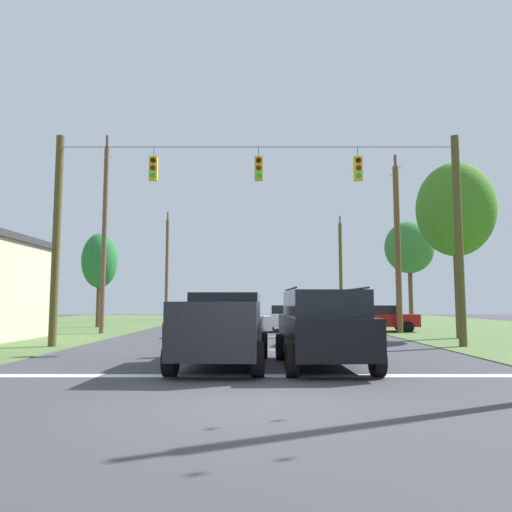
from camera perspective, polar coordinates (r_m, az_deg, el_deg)
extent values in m
plane|color=#3D3D42|center=(8.38, -0.26, -17.14)|extent=(120.00, 120.00, 0.00)
cube|color=white|center=(11.30, -0.15, -14.12)|extent=(12.95, 0.45, 0.01)
cube|color=white|center=(17.26, -0.04, -11.16)|extent=(2.50, 0.15, 0.01)
cube|color=white|center=(23.84, 0.01, -9.62)|extent=(2.50, 0.15, 0.01)
cube|color=white|center=(31.30, 0.05, -8.66)|extent=(2.50, 0.15, 0.01)
cube|color=white|center=(37.64, 0.07, -8.15)|extent=(2.50, 0.15, 0.01)
cylinder|color=#4D4621|center=(19.92, -22.61, 1.84)|extent=(0.30, 0.30, 8.21)
cylinder|color=#4D4621|center=(19.96, 23.25, 1.85)|extent=(0.30, 0.30, 8.21)
cylinder|color=black|center=(19.20, 0.34, 12.91)|extent=(15.53, 0.02, 0.02)
cylinder|color=black|center=(19.55, -11.97, 12.07)|extent=(0.02, 0.02, 0.40)
cube|color=yellow|center=(19.36, -12.01, 10.17)|extent=(0.32, 0.24, 0.95)
cylinder|color=#310503|center=(19.31, -12.08, 11.13)|extent=(0.20, 0.04, 0.20)
cylinder|color=#352203|center=(19.23, -12.10, 10.27)|extent=(0.20, 0.04, 0.20)
cylinder|color=green|center=(19.15, -12.12, 9.41)|extent=(0.20, 0.04, 0.20)
cylinder|color=black|center=(19.14, 0.46, 12.35)|extent=(0.02, 0.02, 0.40)
cube|color=yellow|center=(18.94, 0.46, 10.40)|extent=(0.32, 0.24, 0.95)
cylinder|color=#310503|center=(18.89, 0.47, 11.38)|extent=(0.20, 0.04, 0.20)
cylinder|color=#352203|center=(18.80, 0.47, 10.51)|extent=(0.20, 0.04, 0.20)
cylinder|color=green|center=(18.72, 0.47, 9.62)|extent=(0.20, 0.04, 0.20)
cylinder|color=black|center=(19.55, 12.21, 12.08)|extent=(0.02, 0.02, 0.40)
cube|color=yellow|center=(19.36, 12.25, 10.18)|extent=(0.32, 0.24, 0.95)
cylinder|color=#310503|center=(19.31, 12.32, 11.13)|extent=(0.20, 0.04, 0.20)
cylinder|color=#352203|center=(19.22, 12.34, 10.28)|extent=(0.20, 0.04, 0.20)
cylinder|color=green|center=(19.14, 12.36, 9.41)|extent=(0.20, 0.04, 0.20)
cube|color=black|center=(12.90, -3.78, -9.38)|extent=(2.23, 5.48, 0.85)
cube|color=black|center=(13.52, -3.45, -5.92)|extent=(1.93, 1.98, 0.70)
cube|color=black|center=(11.69, -9.12, -6.52)|extent=(0.20, 2.38, 0.45)
cube|color=black|center=(11.46, 0.19, -6.61)|extent=(0.20, 2.38, 0.45)
cube|color=black|center=(10.25, -5.42, -6.71)|extent=(1.96, 0.19, 0.45)
cylinder|color=black|center=(14.88, -6.88, -10.48)|extent=(0.31, 0.81, 0.80)
cylinder|color=black|center=(14.69, 0.97, -10.59)|extent=(0.31, 0.81, 0.80)
cylinder|color=black|center=(11.30, -10.02, -12.01)|extent=(0.31, 0.81, 0.80)
cylinder|color=black|center=(11.04, 0.40, -12.24)|extent=(0.31, 0.81, 0.80)
cube|color=black|center=(12.77, 8.11, -9.24)|extent=(2.07, 4.85, 0.95)
cube|color=black|center=(12.59, 8.18, -5.65)|extent=(1.88, 3.25, 0.65)
cylinder|color=black|center=(12.49, 4.29, -3.97)|extent=(0.12, 2.72, 0.05)
cylinder|color=black|center=(12.76, 11.93, -3.90)|extent=(0.12, 2.72, 0.05)
cylinder|color=black|center=(14.30, 3.13, -10.80)|extent=(0.28, 0.77, 0.76)
cylinder|color=black|center=(14.58, 10.92, -10.60)|extent=(0.28, 0.77, 0.76)
cylinder|color=black|center=(11.07, 4.46, -12.31)|extent=(0.28, 0.77, 0.76)
cylinder|color=black|center=(11.43, 14.45, -11.94)|extent=(0.28, 0.77, 0.76)
cube|color=silver|center=(23.81, -3.30, -8.01)|extent=(4.42, 2.11, 0.70)
cube|color=black|center=(23.79, -3.29, -6.57)|extent=(2.21, 1.77, 0.50)
cylinder|color=black|center=(24.79, -0.01, -8.74)|extent=(0.65, 0.27, 0.64)
cylinder|color=black|center=(22.99, 0.31, -8.98)|extent=(0.65, 0.27, 0.64)
cylinder|color=black|center=(24.75, -6.65, -8.71)|extent=(0.65, 0.27, 0.64)
cylinder|color=black|center=(22.95, -6.86, -8.95)|extent=(0.65, 0.27, 0.64)
cube|color=maroon|center=(28.65, 14.61, -7.43)|extent=(4.37, 1.98, 0.70)
cube|color=black|center=(28.63, 14.58, -6.24)|extent=(2.17, 1.71, 0.50)
cylinder|color=black|center=(29.86, 16.96, -7.96)|extent=(0.65, 0.25, 0.64)
cylinder|color=black|center=(28.12, 17.87, -8.10)|extent=(0.65, 0.25, 0.64)
cylinder|color=black|center=(29.29, 11.52, -8.14)|extent=(0.65, 0.25, 0.64)
cylinder|color=black|center=(27.52, 12.10, -8.30)|extent=(0.65, 0.25, 0.64)
cube|color=silver|center=(28.92, 3.75, -7.58)|extent=(2.15, 4.43, 0.70)
cube|color=black|center=(28.90, 3.74, -6.39)|extent=(1.79, 2.23, 0.50)
cylinder|color=black|center=(27.51, 5.59, -8.40)|extent=(0.27, 0.66, 0.64)
cylinder|color=black|center=(27.55, 1.80, -8.42)|extent=(0.27, 0.66, 0.64)
cylinder|color=black|center=(30.35, 5.53, -8.14)|extent=(0.27, 0.66, 0.64)
cylinder|color=black|center=(30.38, 2.10, -8.16)|extent=(0.27, 0.66, 0.64)
cylinder|color=brown|center=(27.64, 16.74, 0.86)|extent=(0.33, 0.33, 9.35)
cube|color=brown|center=(28.42, 16.50, 9.46)|extent=(0.12, 0.12, 2.14)
cylinder|color=#B2B7BC|center=(29.25, 16.01, 9.26)|extent=(0.08, 0.08, 0.12)
cylinder|color=#B2B7BC|center=(27.66, 16.99, 10.15)|extent=(0.08, 0.08, 0.12)
cylinder|color=brown|center=(44.74, 10.26, -1.85)|extent=(0.32, 0.32, 9.07)
cube|color=brown|center=(45.19, 10.17, 3.39)|extent=(0.12, 0.12, 2.13)
cylinder|color=#B2B7BC|center=(46.04, 9.98, 3.38)|extent=(0.08, 0.08, 0.12)
cylinder|color=#B2B7BC|center=(44.38, 10.35, 3.72)|extent=(0.08, 0.08, 0.12)
cylinder|color=brown|center=(27.48, -17.55, 1.95)|extent=(0.26, 0.26, 10.33)
cube|color=brown|center=(28.48, -17.26, 11.50)|extent=(0.12, 0.12, 2.19)
cylinder|color=#B2B7BC|center=(29.32, -16.74, 11.23)|extent=(0.08, 0.08, 0.12)
cylinder|color=#B2B7BC|center=(27.72, -17.81, 12.25)|extent=(0.08, 0.08, 0.12)
cylinder|color=brown|center=(45.23, -10.46, -1.64)|extent=(0.29, 0.29, 9.45)
cube|color=brown|center=(45.72, -10.37, 3.77)|extent=(0.12, 0.12, 2.30)
cylinder|color=#B2B7BC|center=(46.63, -10.16, 3.73)|extent=(0.08, 0.08, 0.12)
cylinder|color=#B2B7BC|center=(44.85, -10.58, 4.11)|extent=(0.08, 0.08, 0.12)
cube|color=brown|center=(45.58, -10.39, 2.65)|extent=(0.12, 0.12, 2.24)
cylinder|color=#B2B7BC|center=(46.47, -10.18, 2.64)|extent=(0.08, 0.08, 0.12)
cylinder|color=#B2B7BC|center=(44.73, -10.59, 2.97)|extent=(0.08, 0.08, 0.12)
cylinder|color=brown|center=(35.33, 18.18, -4.33)|extent=(0.30, 0.30, 4.58)
ellipsoid|color=#367634|center=(35.54, 18.01, 1.01)|extent=(3.43, 3.43, 3.70)
cylinder|color=brown|center=(24.31, 23.22, -3.36)|extent=(0.37, 0.37, 4.87)
ellipsoid|color=#3E7921|center=(24.70, 22.89, 5.18)|extent=(3.62, 3.62, 4.49)
cylinder|color=brown|center=(34.22, -18.17, -5.18)|extent=(0.29, 0.29, 3.52)
ellipsoid|color=#246D32|center=(34.34, -18.03, -0.52)|extent=(2.40, 2.40, 3.73)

